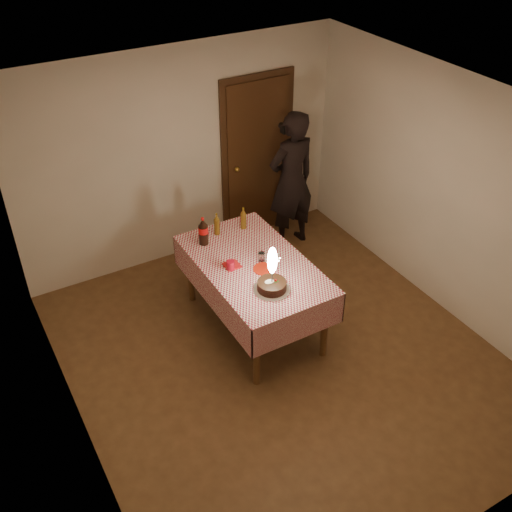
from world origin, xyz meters
name	(u,v)px	position (x,y,z in m)	size (l,w,h in m)	color
ground	(281,357)	(0.00, 0.00, 0.00)	(4.00, 4.50, 0.01)	brown
room_shell	(285,214)	(0.03, 0.08, 1.65)	(4.04, 4.54, 2.62)	beige
dining_table	(254,272)	(0.00, 0.57, 0.72)	(1.02, 1.72, 0.83)	brown
birthday_cake	(272,280)	(-0.07, 0.11, 0.95)	(0.35, 0.35, 0.49)	white
red_plate	(264,269)	(0.04, 0.42, 0.84)	(0.22, 0.22, 0.01)	red
red_cup	(231,265)	(-0.25, 0.59, 0.88)	(0.08, 0.08, 0.10)	#AB0B20
clear_cup	(261,257)	(0.09, 0.57, 0.88)	(0.07, 0.07, 0.09)	white
napkin_stack	(232,265)	(-0.22, 0.63, 0.84)	(0.15, 0.15, 0.02)	red
cola_bottle	(203,231)	(-0.28, 1.13, 0.99)	(0.10, 0.10, 0.32)	black
amber_bottle_left	(217,225)	(-0.08, 1.23, 0.95)	(0.06, 0.06, 0.25)	#5D3E10
amber_bottle_right	(243,219)	(0.23, 1.19, 0.95)	(0.06, 0.06, 0.25)	#5D3E10
photographer	(291,181)	(1.21, 1.75, 0.90)	(0.68, 0.48, 1.79)	black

